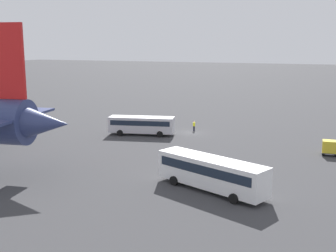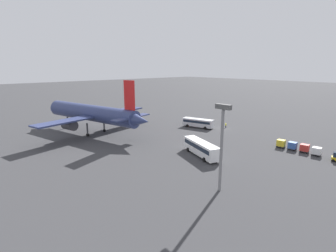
{
  "view_description": "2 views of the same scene",
  "coord_description": "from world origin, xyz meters",
  "px_view_note": "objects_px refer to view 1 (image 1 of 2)",
  "views": [
    {
      "loc": [
        -26.28,
        65.3,
        14.55
      ],
      "look_at": [
        -3.94,
        17.59,
        4.53
      ],
      "focal_mm": 45.0,
      "sensor_mm": 36.0,
      "label": 1
    },
    {
      "loc": [
        -51.01,
        71.49,
        20.79
      ],
      "look_at": [
        1.03,
        24.14,
        4.5
      ],
      "focal_mm": 28.0,
      "sensor_mm": 36.0,
      "label": 2
    }
  ],
  "objects_px": {
    "worker_person": "(194,126)",
    "cargo_cart_yellow": "(330,147)",
    "shuttle_bus_far": "(211,171)",
    "shuttle_bus_near": "(142,124)"
  },
  "relations": [
    {
      "from": "worker_person",
      "to": "cargo_cart_yellow",
      "type": "height_order",
      "value": "cargo_cart_yellow"
    },
    {
      "from": "shuttle_bus_far",
      "to": "shuttle_bus_near",
      "type": "bearing_deg",
      "value": -28.18
    },
    {
      "from": "shuttle_bus_near",
      "to": "worker_person",
      "type": "bearing_deg",
      "value": -151.32
    },
    {
      "from": "cargo_cart_yellow",
      "to": "shuttle_bus_far",
      "type": "bearing_deg",
      "value": 63.9
    },
    {
      "from": "shuttle_bus_near",
      "to": "cargo_cart_yellow",
      "type": "height_order",
      "value": "shuttle_bus_near"
    },
    {
      "from": "shuttle_bus_far",
      "to": "cargo_cart_yellow",
      "type": "height_order",
      "value": "shuttle_bus_far"
    },
    {
      "from": "shuttle_bus_near",
      "to": "shuttle_bus_far",
      "type": "height_order",
      "value": "shuttle_bus_far"
    },
    {
      "from": "worker_person",
      "to": "cargo_cart_yellow",
      "type": "bearing_deg",
      "value": 160.97
    },
    {
      "from": "shuttle_bus_far",
      "to": "cargo_cart_yellow",
      "type": "relative_size",
      "value": 5.86
    },
    {
      "from": "shuttle_bus_near",
      "to": "shuttle_bus_far",
      "type": "distance_m",
      "value": 28.96
    }
  ]
}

